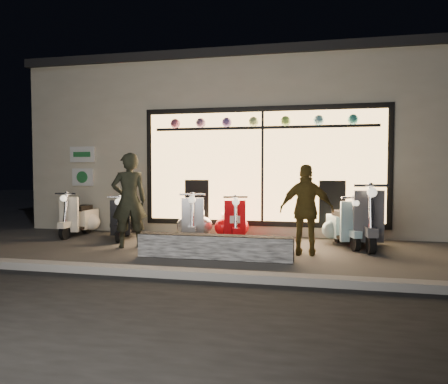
{
  "coord_description": "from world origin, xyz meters",
  "views": [
    {
      "loc": [
        2.06,
        -7.65,
        1.49
      ],
      "look_at": [
        0.23,
        0.6,
        1.05
      ],
      "focal_mm": 35.0,
      "sensor_mm": 36.0,
      "label": 1
    }
  ],
  "objects_px": {
    "woman": "(307,210)",
    "graffiti_barrier": "(215,247)",
    "scooter_red": "(232,223)",
    "man": "(129,200)",
    "scooter_silver": "(194,222)"
  },
  "relations": [
    {
      "from": "man",
      "to": "scooter_silver",
      "type": "bearing_deg",
      "value": -163.32
    },
    {
      "from": "scooter_red",
      "to": "man",
      "type": "relative_size",
      "value": 0.73
    },
    {
      "from": "man",
      "to": "graffiti_barrier",
      "type": "bearing_deg",
      "value": 128.26
    },
    {
      "from": "graffiti_barrier",
      "to": "scooter_red",
      "type": "bearing_deg",
      "value": 92.24
    },
    {
      "from": "graffiti_barrier",
      "to": "scooter_red",
      "type": "xyz_separation_m",
      "value": [
        -0.07,
        1.83,
        0.18
      ]
    },
    {
      "from": "graffiti_barrier",
      "to": "man",
      "type": "distance_m",
      "value": 2.08
    },
    {
      "from": "scooter_red",
      "to": "man",
      "type": "xyz_separation_m",
      "value": [
        -1.77,
        -1.14,
        0.53
      ]
    },
    {
      "from": "woman",
      "to": "graffiti_barrier",
      "type": "bearing_deg",
      "value": 24.11
    },
    {
      "from": "graffiti_barrier",
      "to": "scooter_silver",
      "type": "relative_size",
      "value": 1.9
    },
    {
      "from": "graffiti_barrier",
      "to": "woman",
      "type": "bearing_deg",
      "value": 23.54
    },
    {
      "from": "scooter_silver",
      "to": "graffiti_barrier",
      "type": "bearing_deg",
      "value": -76.81
    },
    {
      "from": "scooter_red",
      "to": "man",
      "type": "height_order",
      "value": "man"
    },
    {
      "from": "man",
      "to": "woman",
      "type": "distance_m",
      "value": 3.32
    },
    {
      "from": "scooter_red",
      "to": "woman",
      "type": "bearing_deg",
      "value": -54.36
    },
    {
      "from": "graffiti_barrier",
      "to": "scooter_red",
      "type": "distance_m",
      "value": 1.83
    }
  ]
}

